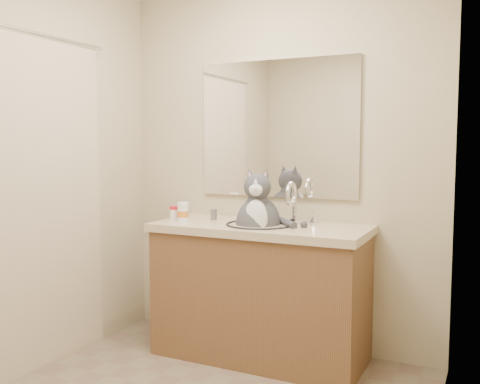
# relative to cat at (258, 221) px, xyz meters

# --- Properties ---
(room) EXTENTS (2.22, 2.52, 2.42)m
(room) POSITION_rel_cat_xyz_m (0.02, -0.97, 0.33)
(room) COLOR #7B6E55
(room) RESTS_ON ground
(vanity) EXTENTS (1.34, 0.59, 1.12)m
(vanity) POSITION_rel_cat_xyz_m (0.02, -0.00, -0.43)
(vanity) COLOR brown
(vanity) RESTS_ON ground
(mirror) EXTENTS (1.10, 0.02, 0.90)m
(mirror) POSITION_rel_cat_xyz_m (0.02, 0.27, 0.58)
(mirror) COLOR white
(mirror) RESTS_ON room
(shower_curtain) EXTENTS (0.02, 1.30, 1.93)m
(shower_curtain) POSITION_rel_cat_xyz_m (-1.03, -0.87, 0.16)
(shower_curtain) COLOR beige
(shower_curtain) RESTS_ON ground
(cat) EXTENTS (0.46, 0.37, 0.56)m
(cat) POSITION_rel_cat_xyz_m (0.00, 0.00, 0.00)
(cat) COLOR #404145
(cat) RESTS_ON vanity
(pill_bottle_redcap) EXTENTS (0.06, 0.06, 0.09)m
(pill_bottle_redcap) POSITION_rel_cat_xyz_m (-0.57, -0.09, 0.03)
(pill_bottle_redcap) COLOR white
(pill_bottle_redcap) RESTS_ON vanity
(pill_bottle_orange) EXTENTS (0.08, 0.08, 0.12)m
(pill_bottle_orange) POSITION_rel_cat_xyz_m (-0.48, -0.11, 0.04)
(pill_bottle_orange) COLOR white
(pill_bottle_orange) RESTS_ON vanity
(grey_canister) EXTENTS (0.05, 0.05, 0.07)m
(grey_canister) POSITION_rel_cat_xyz_m (-0.34, 0.04, 0.01)
(grey_canister) COLOR slate
(grey_canister) RESTS_ON vanity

